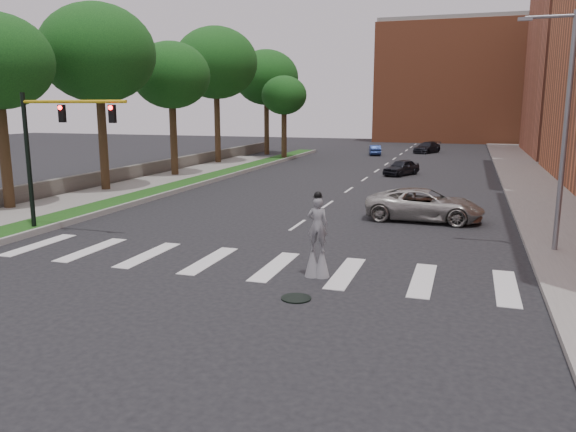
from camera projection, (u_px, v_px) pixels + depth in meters
The scene contains 20 objects.
ground_plane at pixel (230, 271), 19.42m from camera, with size 160.00×160.00×0.00m, color black.
grass_median at pixel (196, 181), 41.53m from camera, with size 2.00×60.00×0.25m, color #174313.
median_curb at pixel (209, 182), 41.21m from camera, with size 0.20×60.00×0.28m, color gray.
sidewalk_left at pixel (73, 201), 33.10m from camera, with size 4.00×60.00×0.18m, color gray.
sidewalk_right at pixel (540, 187), 38.99m from camera, with size 5.00×90.00×0.18m, color gray.
stone_wall at pixel (146, 170), 44.97m from camera, with size 0.50×56.00×1.10m, color #57514A.
manhole at pixel (296, 298), 16.65m from camera, with size 0.90×0.90×0.04m, color black.
building_backdrop at pixel (462, 84), 88.71m from camera, with size 26.00×14.00×18.00m, color #B55D39.
streetlight at pixel (563, 126), 20.80m from camera, with size 2.05×0.20×9.00m.
traffic_signal at pixel (49, 140), 24.36m from camera, with size 5.30×0.23×6.20m.
stilt_performer at pixel (317, 243), 18.60m from camera, with size 0.84×0.55×2.90m.
suv_crossing at pixel (425, 205), 27.87m from camera, with size 2.64×5.72×1.59m, color #AAA7A0.
car_near at pixel (401, 167), 45.99m from camera, with size 1.53×3.80×1.30m, color black.
car_mid at pixel (375, 150), 64.79m from camera, with size 1.23×3.53×1.16m, color navy.
car_far at pixel (427, 148), 67.52m from camera, with size 1.84×4.53×1.31m, color black.
tree_2 at pixel (97, 54), 35.66m from camera, with size 7.31×7.31×12.02m.
tree_3 at pixel (171, 76), 43.75m from camera, with size 6.08×6.08×10.55m.
tree_4 at pixel (216, 63), 53.22m from camera, with size 7.94×7.94×12.98m.
tree_5 at pixel (266, 78), 64.07m from camera, with size 7.33×7.33×11.90m.
tree_6 at pixel (284, 96), 57.94m from camera, with size 4.69×4.69×8.67m.
Camera 1 is at (7.63, -17.17, 5.64)m, focal length 35.00 mm.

